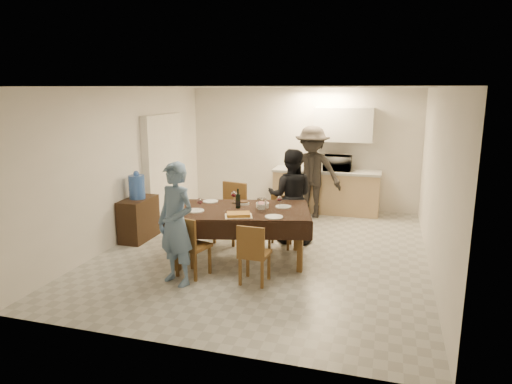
% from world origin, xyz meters
% --- Properties ---
extents(floor, '(5.00, 6.00, 0.02)m').
position_xyz_m(floor, '(0.00, 0.00, 0.00)').
color(floor, '#ABABA7').
rests_on(floor, ground).
extents(ceiling, '(5.00, 6.00, 0.02)m').
position_xyz_m(ceiling, '(0.00, 0.00, 2.60)').
color(ceiling, white).
rests_on(ceiling, wall_back).
extents(wall_back, '(5.00, 0.02, 2.60)m').
position_xyz_m(wall_back, '(0.00, 3.00, 1.30)').
color(wall_back, silver).
rests_on(wall_back, floor).
extents(wall_front, '(5.00, 0.02, 2.60)m').
position_xyz_m(wall_front, '(0.00, -3.00, 1.30)').
color(wall_front, silver).
rests_on(wall_front, floor).
extents(wall_left, '(0.02, 6.00, 2.60)m').
position_xyz_m(wall_left, '(-2.50, 0.00, 1.30)').
color(wall_left, silver).
rests_on(wall_left, floor).
extents(wall_right, '(0.02, 6.00, 2.60)m').
position_xyz_m(wall_right, '(2.50, 0.00, 1.30)').
color(wall_right, silver).
rests_on(wall_right, floor).
extents(stub_partition, '(0.15, 1.40, 2.10)m').
position_xyz_m(stub_partition, '(-2.42, 1.20, 1.05)').
color(stub_partition, white).
rests_on(stub_partition, floor).
extents(kitchen_base_cabinet, '(2.20, 0.60, 0.86)m').
position_xyz_m(kitchen_base_cabinet, '(0.60, 2.68, 0.43)').
color(kitchen_base_cabinet, tan).
rests_on(kitchen_base_cabinet, floor).
extents(kitchen_worktop, '(2.24, 0.64, 0.05)m').
position_xyz_m(kitchen_worktop, '(0.60, 2.68, 0.89)').
color(kitchen_worktop, '#A3A39E').
rests_on(kitchen_worktop, kitchen_base_cabinet).
extents(upper_cabinet, '(1.20, 0.34, 0.70)m').
position_xyz_m(upper_cabinet, '(0.90, 2.82, 1.85)').
color(upper_cabinet, silver).
rests_on(upper_cabinet, wall_back).
extents(dining_table, '(2.30, 1.68, 0.81)m').
position_xyz_m(dining_table, '(-0.27, -0.51, 0.77)').
color(dining_table, black).
rests_on(dining_table, floor).
extents(chair_near_left, '(0.49, 0.50, 0.47)m').
position_xyz_m(chair_near_left, '(-0.72, -1.34, 0.54)').
color(chair_near_left, brown).
rests_on(chair_near_left, floor).
extents(chair_near_right, '(0.39, 0.39, 0.45)m').
position_xyz_m(chair_near_right, '(0.18, -1.34, 0.51)').
color(chair_near_right, brown).
rests_on(chair_near_right, floor).
extents(chair_far_left, '(0.53, 0.54, 0.54)m').
position_xyz_m(chair_far_left, '(-0.72, 0.14, 0.62)').
color(chair_far_left, brown).
rests_on(chair_far_left, floor).
extents(chair_far_right, '(0.41, 0.41, 0.45)m').
position_xyz_m(chair_far_right, '(0.18, 0.16, 0.51)').
color(chair_far_right, brown).
rests_on(chair_far_right, floor).
extents(console, '(0.40, 0.79, 0.73)m').
position_xyz_m(console, '(-2.28, -0.07, 0.37)').
color(console, black).
rests_on(console, floor).
extents(water_jug, '(0.27, 0.27, 0.41)m').
position_xyz_m(water_jug, '(-2.28, -0.07, 0.94)').
color(water_jug, '#3F6ED3').
rests_on(water_jug, console).
extents(wine_bottle, '(0.08, 0.08, 0.30)m').
position_xyz_m(wine_bottle, '(-0.32, -0.46, 0.96)').
color(wine_bottle, black).
rests_on(wine_bottle, dining_table).
extents(water_pitcher, '(0.13, 0.13, 0.20)m').
position_xyz_m(water_pitcher, '(0.08, -0.56, 0.91)').
color(water_pitcher, white).
rests_on(water_pitcher, dining_table).
extents(savoury_tart, '(0.46, 0.41, 0.05)m').
position_xyz_m(savoury_tart, '(-0.17, -0.89, 0.83)').
color(savoury_tart, '#BF8638').
rests_on(savoury_tart, dining_table).
extents(salad_bowl, '(0.20, 0.20, 0.08)m').
position_xyz_m(salad_bowl, '(0.03, -0.33, 0.85)').
color(salad_bowl, silver).
rests_on(salad_bowl, dining_table).
extents(mushroom_dish, '(0.19, 0.19, 0.03)m').
position_xyz_m(mushroom_dish, '(-0.32, -0.23, 0.82)').
color(mushroom_dish, silver).
rests_on(mushroom_dish, dining_table).
extents(wine_glass_a, '(0.08, 0.08, 0.19)m').
position_xyz_m(wine_glass_a, '(-0.82, -0.76, 0.90)').
color(wine_glass_a, white).
rests_on(wine_glass_a, dining_table).
extents(wine_glass_b, '(0.08, 0.08, 0.19)m').
position_xyz_m(wine_glass_b, '(0.28, -0.26, 0.90)').
color(wine_glass_b, white).
rests_on(wine_glass_b, dining_table).
extents(wine_glass_c, '(0.09, 0.09, 0.21)m').
position_xyz_m(wine_glass_c, '(-0.47, -0.21, 0.91)').
color(wine_glass_c, white).
rests_on(wine_glass_c, dining_table).
extents(plate_near_left, '(0.26, 0.26, 0.01)m').
position_xyz_m(plate_near_left, '(-0.87, -0.81, 0.81)').
color(plate_near_left, silver).
rests_on(plate_near_left, dining_table).
extents(plate_near_right, '(0.26, 0.26, 0.01)m').
position_xyz_m(plate_near_right, '(0.33, -0.81, 0.81)').
color(plate_near_right, silver).
rests_on(plate_near_right, dining_table).
extents(plate_far_left, '(0.25, 0.25, 0.01)m').
position_xyz_m(plate_far_left, '(-0.87, -0.21, 0.81)').
color(plate_far_left, silver).
rests_on(plate_far_left, dining_table).
extents(plate_far_right, '(0.24, 0.24, 0.01)m').
position_xyz_m(plate_far_right, '(0.33, -0.21, 0.81)').
color(plate_far_right, silver).
rests_on(plate_far_right, dining_table).
extents(microwave, '(0.56, 0.38, 0.31)m').
position_xyz_m(microwave, '(0.82, 2.68, 1.06)').
color(microwave, silver).
rests_on(microwave, kitchen_worktop).
extents(person_near, '(0.71, 0.59, 1.66)m').
position_xyz_m(person_near, '(-0.82, -1.56, 0.83)').
color(person_near, '#5B7AA1').
rests_on(person_near, floor).
extents(person_far, '(0.84, 0.69, 1.61)m').
position_xyz_m(person_far, '(0.28, 0.54, 0.80)').
color(person_far, black).
rests_on(person_far, floor).
extents(person_kitchen, '(1.20, 0.69, 1.86)m').
position_xyz_m(person_kitchen, '(0.35, 2.23, 0.93)').
color(person_kitchen, black).
rests_on(person_kitchen, floor).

